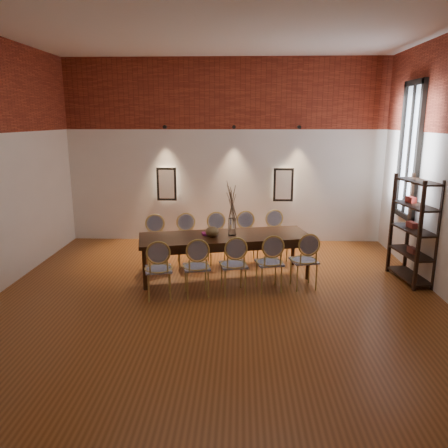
{
  "coord_description": "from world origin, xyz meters",
  "views": [
    {
      "loc": [
        0.35,
        -6.21,
        2.72
      ],
      "look_at": [
        0.09,
        0.71,
        1.05
      ],
      "focal_mm": 35.0,
      "sensor_mm": 36.0,
      "label": 1
    }
  ],
  "objects_px": {
    "chair_far_a": "(156,242)",
    "vase": "(232,227)",
    "chair_near_d": "(269,262)",
    "chair_far_c": "(218,239)",
    "dining_table": "(225,256)",
    "chair_far_d": "(248,238)",
    "chair_near_a": "(159,269)",
    "book": "(210,234)",
    "chair_far_e": "(277,237)",
    "bowl": "(212,232)",
    "chair_near_b": "(197,267)",
    "chair_far_b": "(187,241)",
    "chair_near_c": "(233,264)",
    "shelving_rack": "(414,230)",
    "chair_near_e": "(304,260)"
  },
  "relations": [
    {
      "from": "dining_table",
      "to": "chair_near_a",
      "type": "xyz_separation_m",
      "value": [
        -0.99,
        -0.99,
        0.09
      ]
    },
    {
      "from": "chair_near_e",
      "to": "chair_far_d",
      "type": "xyz_separation_m",
      "value": [
        -0.9,
        1.34,
        0.0
      ]
    },
    {
      "from": "chair_far_b",
      "to": "book",
      "type": "relative_size",
      "value": 3.62
    },
    {
      "from": "chair_far_b",
      "to": "bowl",
      "type": "distance_m",
      "value": 0.95
    },
    {
      "from": "chair_near_e",
      "to": "bowl",
      "type": "distance_m",
      "value": 1.62
    },
    {
      "from": "chair_near_b",
      "to": "dining_table",
      "type": "bearing_deg",
      "value": 51.98
    },
    {
      "from": "chair_far_a",
      "to": "dining_table",
      "type": "bearing_deg",
      "value": 147.4
    },
    {
      "from": "chair_far_a",
      "to": "chair_far_e",
      "type": "height_order",
      "value": "same"
    },
    {
      "from": "bowl",
      "to": "chair_near_d",
      "type": "bearing_deg",
      "value": -28.25
    },
    {
      "from": "chair_far_d",
      "to": "vase",
      "type": "relative_size",
      "value": 3.13
    },
    {
      "from": "bowl",
      "to": "shelving_rack",
      "type": "height_order",
      "value": "shelving_rack"
    },
    {
      "from": "chair_near_b",
      "to": "book",
      "type": "xyz_separation_m",
      "value": [
        0.14,
        0.92,
        0.3
      ]
    },
    {
      "from": "dining_table",
      "to": "chair_far_e",
      "type": "xyz_separation_m",
      "value": [
        0.99,
        0.99,
        0.09
      ]
    },
    {
      "from": "chair_far_b",
      "to": "vase",
      "type": "distance_m",
      "value": 1.12
    },
    {
      "from": "vase",
      "to": "chair_far_a",
      "type": "bearing_deg",
      "value": 162.37
    },
    {
      "from": "chair_near_c",
      "to": "vase",
      "type": "relative_size",
      "value": 3.13
    },
    {
      "from": "bowl",
      "to": "chair_far_d",
      "type": "bearing_deg",
      "value": 56.83
    },
    {
      "from": "chair_near_d",
      "to": "chair_far_c",
      "type": "distance_m",
      "value": 1.62
    },
    {
      "from": "chair_far_c",
      "to": "chair_far_d",
      "type": "relative_size",
      "value": 1.0
    },
    {
      "from": "dining_table",
      "to": "chair_far_c",
      "type": "relative_size",
      "value": 3.13
    },
    {
      "from": "vase",
      "to": "chair_near_c",
      "type": "bearing_deg",
      "value": -87.08
    },
    {
      "from": "chair_near_c",
      "to": "chair_far_c",
      "type": "distance_m",
      "value": 1.51
    },
    {
      "from": "chair_near_c",
      "to": "book",
      "type": "bearing_deg",
      "value": 106.08
    },
    {
      "from": "chair_far_a",
      "to": "vase",
      "type": "distance_m",
      "value": 1.57
    },
    {
      "from": "chair_near_b",
      "to": "chair_far_d",
      "type": "distance_m",
      "value": 1.91
    },
    {
      "from": "shelving_rack",
      "to": "vase",
      "type": "bearing_deg",
      "value": 170.62
    },
    {
      "from": "dining_table",
      "to": "chair_near_b",
      "type": "distance_m",
      "value": 0.96
    },
    {
      "from": "chair_far_b",
      "to": "chair_far_c",
      "type": "xyz_separation_m",
      "value": [
        0.57,
        0.13,
        0.0
      ]
    },
    {
      "from": "chair_near_e",
      "to": "chair_near_a",
      "type": "bearing_deg",
      "value": 180.0
    },
    {
      "from": "chair_near_d",
      "to": "chair_far_b",
      "type": "xyz_separation_m",
      "value": [
        -1.47,
        1.22,
        0.0
      ]
    },
    {
      "from": "chair_far_b",
      "to": "chair_far_c",
      "type": "relative_size",
      "value": 1.0
    },
    {
      "from": "chair_near_a",
      "to": "chair_far_e",
      "type": "xyz_separation_m",
      "value": [
        1.98,
        1.98,
        0.0
      ]
    },
    {
      "from": "bowl",
      "to": "shelving_rack",
      "type": "relative_size",
      "value": 0.13
    },
    {
      "from": "dining_table",
      "to": "chair_near_d",
      "type": "relative_size",
      "value": 3.13
    },
    {
      "from": "bowl",
      "to": "chair_far_e",
      "type": "bearing_deg",
      "value": 42.1
    },
    {
      "from": "bowl",
      "to": "vase",
      "type": "bearing_deg",
      "value": 20.39
    },
    {
      "from": "chair_near_b",
      "to": "shelving_rack",
      "type": "height_order",
      "value": "shelving_rack"
    },
    {
      "from": "dining_table",
      "to": "chair_far_d",
      "type": "bearing_deg",
      "value": 51.98
    },
    {
      "from": "chair_far_b",
      "to": "chair_near_a",
      "type": "bearing_deg",
      "value": 68.65
    },
    {
      "from": "chair_near_e",
      "to": "chair_far_b",
      "type": "xyz_separation_m",
      "value": [
        -2.05,
        1.09,
        0.0
      ]
    },
    {
      "from": "chair_far_e",
      "to": "bowl",
      "type": "height_order",
      "value": "chair_far_e"
    },
    {
      "from": "chair_far_b",
      "to": "dining_table",
      "type": "bearing_deg",
      "value": 128.02
    },
    {
      "from": "chair_far_a",
      "to": "chair_near_b",
      "type": "bearing_deg",
      "value": 111.35
    },
    {
      "from": "chair_far_b",
      "to": "chair_far_c",
      "type": "bearing_deg",
      "value": -180.0
    },
    {
      "from": "chair_near_a",
      "to": "chair_near_e",
      "type": "height_order",
      "value": "same"
    },
    {
      "from": "chair_near_a",
      "to": "chair_near_c",
      "type": "distance_m",
      "value": 1.18
    },
    {
      "from": "chair_far_c",
      "to": "shelving_rack",
      "type": "distance_m",
      "value": 3.48
    },
    {
      "from": "chair_near_d",
      "to": "shelving_rack",
      "type": "relative_size",
      "value": 0.52
    },
    {
      "from": "vase",
      "to": "chair_near_e",
      "type": "bearing_deg",
      "value": -23.21
    },
    {
      "from": "chair_far_d",
      "to": "book",
      "type": "distance_m",
      "value": 1.09
    }
  ]
}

